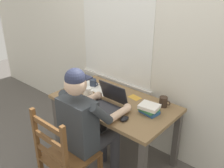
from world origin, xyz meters
TOP-DOWN VIEW (x-y plane):
  - ground_plane at (0.00, 0.00)m, footprint 8.00×8.00m
  - back_wall at (-0.01, 0.44)m, footprint 6.00×0.08m
  - desk at (0.00, 0.00)m, footprint 1.27×0.72m
  - seated_person at (0.04, -0.43)m, footprint 0.50×0.60m
  - wooden_chair at (0.04, -0.71)m, footprint 0.42×0.42m
  - laptop at (0.02, -0.13)m, footprint 0.33×0.30m
  - computer_mouse at (0.30, -0.21)m, footprint 0.06×0.10m
  - coffee_mug_white at (-0.31, -0.08)m, footprint 0.12×0.09m
  - coffee_mug_dark at (-0.41, 0.11)m, footprint 0.12×0.08m
  - coffee_mug_spare at (0.44, 0.24)m, footprint 0.12×0.08m
  - book_stack_main at (0.40, 0.04)m, footprint 0.20×0.17m
  - paper_pile_near_laptop at (-0.27, 0.10)m, footprint 0.26×0.21m
  - paper_pile_back_corner at (-0.48, 0.10)m, footprint 0.22×0.20m
  - landscape_photo_print at (0.11, 0.21)m, footprint 0.14×0.11m

SIDE VIEW (x-z plane):
  - ground_plane at x=0.00m, z-range 0.00..0.00m
  - wooden_chair at x=0.04m, z-range -0.01..0.93m
  - desk at x=0.00m, z-range 0.25..0.96m
  - seated_person at x=0.04m, z-range 0.06..1.30m
  - landscape_photo_print at x=0.11m, z-range 0.70..0.71m
  - paper_pile_near_laptop at x=-0.27m, z-range 0.70..0.71m
  - paper_pile_back_corner at x=-0.48m, z-range 0.70..0.72m
  - computer_mouse at x=0.30m, z-range 0.70..0.74m
  - coffee_mug_white at x=-0.31m, z-range 0.70..0.79m
  - coffee_mug_dark at x=-0.41m, z-range 0.70..0.79m
  - book_stack_main at x=0.40m, z-range 0.71..0.80m
  - coffee_mug_spare at x=0.44m, z-range 0.70..0.81m
  - laptop at x=0.02m, z-range 0.64..0.87m
  - back_wall at x=-0.01m, z-range 0.00..2.60m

